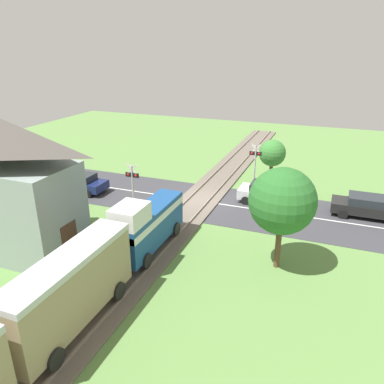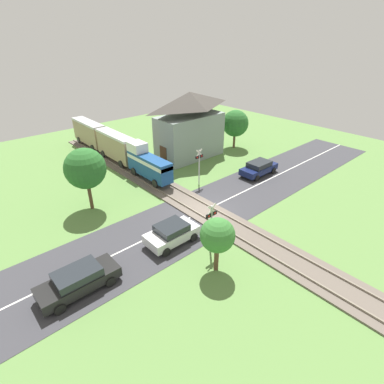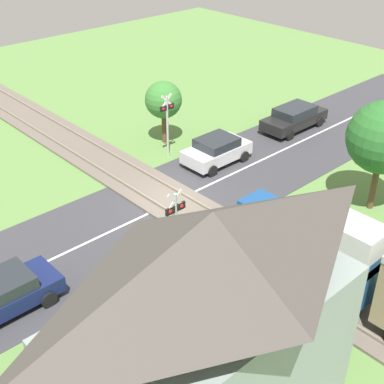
{
  "view_description": "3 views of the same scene",
  "coord_description": "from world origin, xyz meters",
  "px_view_note": "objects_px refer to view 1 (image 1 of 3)",
  "views": [
    {
      "loc": [
        -8.27,
        22.77,
        10.23
      ],
      "look_at": [
        0.0,
        1.39,
        1.2
      ],
      "focal_mm": 35.0,
      "sensor_mm": 36.0,
      "label": 1
    },
    {
      "loc": [
        -14.28,
        -14.61,
        12.68
      ],
      "look_at": [
        0.0,
        1.39,
        1.2
      ],
      "focal_mm": 28.0,
      "sensor_mm": 36.0,
      "label": 2
    },
    {
      "loc": [
        13.54,
        16.1,
        13.11
      ],
      "look_at": [
        0.0,
        1.39,
        1.2
      ],
      "focal_mm": 50.0,
      "sensor_mm": 36.0,
      "label": 3
    }
  ],
  "objects_px": {
    "car_far_side": "(79,182)",
    "station_building": "(4,187)",
    "train": "(64,296)",
    "crossing_signal_west_approach": "(255,161)",
    "crossing_signal_east_approach": "(133,183)",
    "car_near_crossing": "(266,192)",
    "car_behind_queue": "(368,206)",
    "pedestrian_by_station": "(98,246)"
  },
  "relations": [
    {
      "from": "car_far_side",
      "to": "station_building",
      "type": "distance_m",
      "value": 8.91
    },
    {
      "from": "train",
      "to": "crossing_signal_west_approach",
      "type": "height_order",
      "value": "crossing_signal_west_approach"
    },
    {
      "from": "car_far_side",
      "to": "crossing_signal_east_approach",
      "type": "xyz_separation_m",
      "value": [
        -5.98,
        2.36,
        1.49
      ]
    },
    {
      "from": "car_near_crossing",
      "to": "car_behind_queue",
      "type": "distance_m",
      "value": 6.49
    },
    {
      "from": "car_near_crossing",
      "to": "station_building",
      "type": "relative_size",
      "value": 0.45
    },
    {
      "from": "train",
      "to": "crossing_signal_east_approach",
      "type": "distance_m",
      "value": 10.74
    },
    {
      "from": "train",
      "to": "pedestrian_by_station",
      "type": "height_order",
      "value": "train"
    },
    {
      "from": "train",
      "to": "car_near_crossing",
      "type": "relative_size",
      "value": 5.13
    },
    {
      "from": "car_near_crossing",
      "to": "car_far_side",
      "type": "bearing_deg",
      "value": 12.17
    },
    {
      "from": "car_near_crossing",
      "to": "crossing_signal_west_approach",
      "type": "height_order",
      "value": "crossing_signal_west_approach"
    },
    {
      "from": "pedestrian_by_station",
      "to": "crossing_signal_west_approach",
      "type": "bearing_deg",
      "value": -112.37
    },
    {
      "from": "train",
      "to": "car_behind_queue",
      "type": "relative_size",
      "value": 4.27
    },
    {
      "from": "car_far_side",
      "to": "crossing_signal_west_approach",
      "type": "relative_size",
      "value": 1.18
    },
    {
      "from": "car_behind_queue",
      "to": "pedestrian_by_station",
      "type": "xyz_separation_m",
      "value": [
        13.06,
        10.39,
        -0.06
      ]
    },
    {
      "from": "car_near_crossing",
      "to": "crossing_signal_east_approach",
      "type": "bearing_deg",
      "value": 35.38
    },
    {
      "from": "car_behind_queue",
      "to": "crossing_signal_east_approach",
      "type": "xyz_separation_m",
      "value": [
        13.86,
        5.24,
        1.48
      ]
    },
    {
      "from": "train",
      "to": "crossing_signal_west_approach",
      "type": "xyz_separation_m",
      "value": [
        -3.02,
        -17.89,
        0.34
      ]
    },
    {
      "from": "car_near_crossing",
      "to": "car_far_side",
      "type": "relative_size",
      "value": 0.88
    },
    {
      "from": "train",
      "to": "crossing_signal_east_approach",
      "type": "height_order",
      "value": "crossing_signal_east_approach"
    },
    {
      "from": "crossing_signal_west_approach",
      "to": "pedestrian_by_station",
      "type": "distance_m",
      "value": 13.87
    },
    {
      "from": "car_behind_queue",
      "to": "crossing_signal_east_approach",
      "type": "distance_m",
      "value": 14.89
    },
    {
      "from": "train",
      "to": "station_building",
      "type": "distance_m",
      "value": 8.47
    },
    {
      "from": "crossing_signal_west_approach",
      "to": "station_building",
      "type": "bearing_deg",
      "value": 53.24
    },
    {
      "from": "car_far_side",
      "to": "car_behind_queue",
      "type": "bearing_deg",
      "value": -171.74
    },
    {
      "from": "car_behind_queue",
      "to": "car_far_side",
      "type": "bearing_deg",
      "value": 8.26
    },
    {
      "from": "pedestrian_by_station",
      "to": "car_near_crossing",
      "type": "bearing_deg",
      "value": -122.33
    },
    {
      "from": "train",
      "to": "car_behind_queue",
      "type": "bearing_deg",
      "value": -124.9
    },
    {
      "from": "crossing_signal_east_approach",
      "to": "station_building",
      "type": "relative_size",
      "value": 0.44
    },
    {
      "from": "train",
      "to": "crossing_signal_west_approach",
      "type": "distance_m",
      "value": 18.15
    },
    {
      "from": "car_behind_queue",
      "to": "train",
      "type": "bearing_deg",
      "value": 55.1
    },
    {
      "from": "car_far_side",
      "to": "crossing_signal_west_approach",
      "type": "distance_m",
      "value": 13.19
    },
    {
      "from": "car_behind_queue",
      "to": "crossing_signal_west_approach",
      "type": "distance_m",
      "value": 8.3
    },
    {
      "from": "train",
      "to": "car_behind_queue",
      "type": "xyz_separation_m",
      "value": [
        -10.84,
        -15.53,
        -1.14
      ]
    },
    {
      "from": "crossing_signal_west_approach",
      "to": "pedestrian_by_station",
      "type": "relative_size",
      "value": 2.31
    },
    {
      "from": "car_behind_queue",
      "to": "station_building",
      "type": "distance_m",
      "value": 21.23
    },
    {
      "from": "crossing_signal_east_approach",
      "to": "train",
      "type": "bearing_deg",
      "value": 106.35
    },
    {
      "from": "station_building",
      "to": "car_far_side",
      "type": "bearing_deg",
      "value": -76.63
    },
    {
      "from": "train",
      "to": "car_near_crossing",
      "type": "xyz_separation_m",
      "value": [
        -4.35,
        -15.53,
        -1.13
      ]
    },
    {
      "from": "car_far_side",
      "to": "crossing_signal_east_approach",
      "type": "height_order",
      "value": "crossing_signal_east_approach"
    },
    {
      "from": "crossing_signal_west_approach",
      "to": "pedestrian_by_station",
      "type": "height_order",
      "value": "crossing_signal_west_approach"
    },
    {
      "from": "crossing_signal_east_approach",
      "to": "pedestrian_by_station",
      "type": "bearing_deg",
      "value": 98.76
    },
    {
      "from": "crossing_signal_west_approach",
      "to": "station_building",
      "type": "distance_m",
      "value": 16.86
    }
  ]
}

